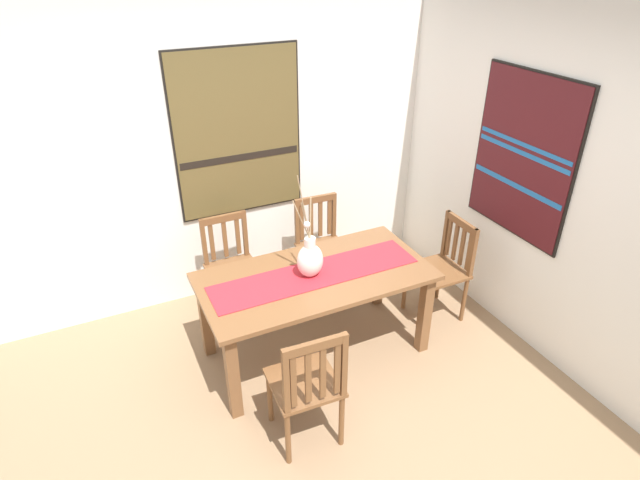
{
  "coord_description": "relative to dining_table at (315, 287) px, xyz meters",
  "views": [
    {
      "loc": [
        -1.14,
        -2.25,
        2.84
      ],
      "look_at": [
        0.29,
        0.72,
        0.95
      ],
      "focal_mm": 29.19,
      "sensor_mm": 36.0,
      "label": 1
    }
  ],
  "objects": [
    {
      "name": "painting_on_side_wall",
      "position": [
        1.59,
        -0.25,
        0.85
      ],
      "size": [
        0.05,
        0.94,
        1.24
      ],
      "color": "black"
    },
    {
      "name": "chair_3",
      "position": [
        0.42,
        0.76,
        -0.14
      ],
      "size": [
        0.44,
        0.44,
        0.9
      ],
      "color": "brown",
      "rests_on": "ground_plane"
    },
    {
      "name": "centerpiece_vase",
      "position": [
        -0.04,
        0.0,
        0.26
      ],
      "size": [
        0.2,
        0.18,
        0.8
      ],
      "color": "silver",
      "rests_on": "dining_table"
    },
    {
      "name": "ground_plane",
      "position": [
        -0.21,
        -0.63,
        -0.63
      ],
      "size": [
        6.4,
        6.4,
        0.03
      ],
      "primitive_type": "cube",
      "color": "#8E7051"
    },
    {
      "name": "chair_2",
      "position": [
        -0.41,
        -0.75,
        -0.13
      ],
      "size": [
        0.44,
        0.44,
        0.93
      ],
      "color": "brown",
      "rests_on": "ground_plane"
    },
    {
      "name": "painting_on_back_wall",
      "position": [
        -0.15,
        1.16,
        0.85
      ],
      "size": [
        1.09,
        0.05,
        1.4
      ],
      "color": "black"
    },
    {
      "name": "dining_table",
      "position": [
        0.0,
        0.0,
        0.0
      ],
      "size": [
        1.7,
        0.86,
        0.73
      ],
      "color": "brown",
      "rests_on": "ground_plane"
    },
    {
      "name": "chair_1",
      "position": [
        -0.42,
        0.78,
        -0.15
      ],
      "size": [
        0.42,
        0.42,
        0.89
      ],
      "color": "brown",
      "rests_on": "ground_plane"
    },
    {
      "name": "wall_back",
      "position": [
        -0.21,
        1.23,
        0.73
      ],
      "size": [
        6.4,
        0.12,
        2.7
      ],
      "primitive_type": "cube",
      "color": "silver",
      "rests_on": "ground_plane"
    },
    {
      "name": "table_runner",
      "position": [
        0.0,
        0.0,
        0.11
      ],
      "size": [
        1.57,
        0.36,
        0.01
      ],
      "primitive_type": "cube",
      "color": "#B7232D",
      "rests_on": "dining_table"
    },
    {
      "name": "wall_side",
      "position": [
        1.65,
        -0.63,
        0.73
      ],
      "size": [
        0.12,
        6.4,
        2.7
      ],
      "primitive_type": "cube",
      "color": "silver",
      "rests_on": "ground_plane"
    },
    {
      "name": "chair_0",
      "position": [
        1.18,
        -0.02,
        -0.14
      ],
      "size": [
        0.43,
        0.43,
        0.89
      ],
      "color": "brown",
      "rests_on": "ground_plane"
    }
  ]
}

